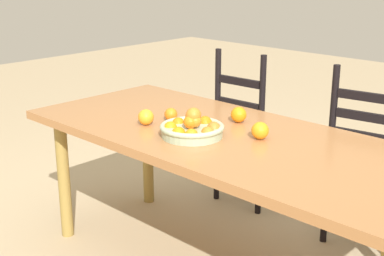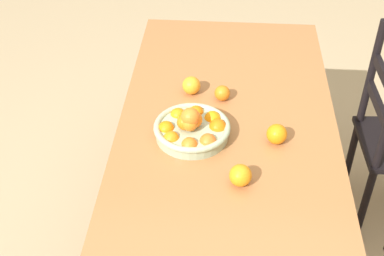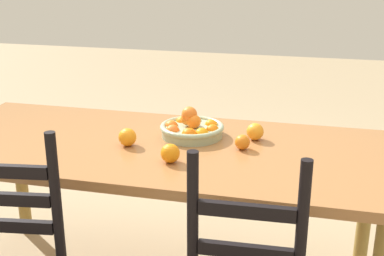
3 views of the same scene
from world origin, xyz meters
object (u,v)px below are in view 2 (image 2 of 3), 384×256
Objects in this scene: dining_table at (226,171)px; orange_loose_2 at (240,175)px; orange_loose_3 at (222,93)px; orange_loose_0 at (191,85)px; fruit_bowl at (192,128)px; orange_loose_1 at (277,134)px.

orange_loose_2 reaches higher than dining_table.
orange_loose_2 is at bearing 8.76° from orange_loose_3.
orange_loose_3 is (0.04, 0.13, -0.01)m from orange_loose_0.
orange_loose_0 is (-0.29, -0.02, -0.00)m from fruit_bowl.
orange_loose_2 reaches higher than orange_loose_0.
dining_table is at bearing 4.28° from orange_loose_3.
dining_table is 7.12× the size of fruit_bowl.
fruit_bowl is 0.30m from orange_loose_2.
orange_loose_3 is (-0.25, 0.11, -0.01)m from fruit_bowl.
orange_loose_0 is 0.57m from orange_loose_2.
orange_loose_1 is (0.30, 0.34, 0.00)m from orange_loose_0.
orange_loose_1 is 0.27m from orange_loose_2.
orange_loose_0 reaches higher than orange_loose_3.
orange_loose_0 is (-0.40, -0.16, 0.11)m from dining_table.
orange_loose_2 reaches higher than orange_loose_3.
fruit_bowl is 0.27m from orange_loose_3.
dining_table is at bearing -61.92° from orange_loose_1.
orange_loose_1 is 0.33m from orange_loose_3.
orange_loose_2 is (0.23, -0.14, 0.00)m from orange_loose_1.
fruit_bowl is (-0.11, -0.13, 0.11)m from dining_table.
dining_table is 0.18m from orange_loose_2.
fruit_bowl is 0.29m from orange_loose_0.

